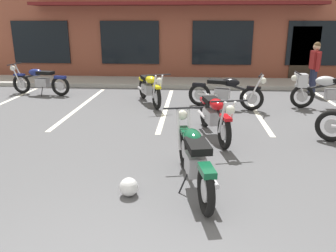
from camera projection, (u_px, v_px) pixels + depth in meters
ground_plane at (151, 157)px, 6.10m from camera, size 80.00×80.00×0.00m
sidewalk_kerb at (174, 82)px, 12.96m from camera, size 22.00×1.80×0.14m
brick_storefront_building at (179, 30)px, 16.23m from camera, size 18.59×6.22×3.73m
painted_stall_lines at (166, 107)px, 9.55m from camera, size 9.74×4.80×0.01m
motorcycle_foreground_classic at (194, 157)px, 4.87m from camera, size 0.83×2.09×0.98m
motorcycle_black_cruiser at (226, 92)px, 9.33m from camera, size 2.05×0.94×0.98m
motorcycle_silver_naked at (214, 115)px, 7.00m from camera, size 0.85×2.08×0.98m
motorcycle_green_cafe_racer at (326, 89)px, 9.27m from camera, size 2.11×0.66×0.98m
motorcycle_orange_scrambler at (40, 80)px, 11.05m from camera, size 2.09×0.77×0.98m
motorcycle_cream_vintage at (149, 88)px, 9.83m from camera, size 1.11×1.99×0.98m
person_in_black_shirt at (315, 65)px, 10.88m from camera, size 0.28×0.60×1.68m
helmet_on_pavement at (129, 187)px, 4.71m from camera, size 0.26×0.26×0.26m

